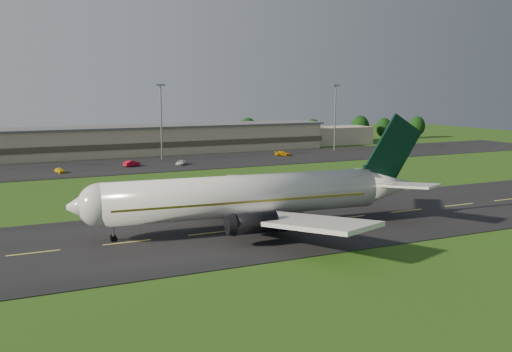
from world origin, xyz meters
name	(u,v)px	position (x,y,z in m)	size (l,w,h in m)	color
ground	(283,225)	(0.00, 0.00, 0.00)	(360.00, 360.00, 0.00)	#214310
taxiway	(283,225)	(0.00, 0.00, 0.05)	(220.00, 30.00, 0.10)	black
apron	(152,164)	(0.00, 72.00, 0.05)	(260.00, 30.00, 0.10)	black
airliner	(250,196)	(-5.09, -0.07, 4.66)	(51.28, 42.03, 15.57)	silver
terminal	(151,140)	(6.40, 96.18, 3.99)	(145.00, 16.00, 8.40)	#BEAA91
light_mast_centre	(161,113)	(5.00, 80.00, 12.74)	(2.40, 1.20, 20.35)	gray
light_mast_east	(335,110)	(60.00, 80.00, 12.74)	(2.40, 1.20, 20.35)	gray
tree_line	(202,133)	(25.88, 106.45, 4.80)	(193.97, 8.25, 9.39)	black
service_vehicle_a	(60,170)	(-22.92, 66.04, 0.69)	(1.39, 3.46, 1.18)	yellow
service_vehicle_b	(132,163)	(-5.55, 69.93, 0.83)	(1.55, 4.45, 1.47)	#A80B23
service_vehicle_c	(181,162)	(6.42, 67.59, 0.69)	(1.96, 4.25, 1.18)	white
service_vehicle_d	(283,153)	(38.65, 73.76, 0.79)	(1.92, 4.73, 1.37)	#CE900C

